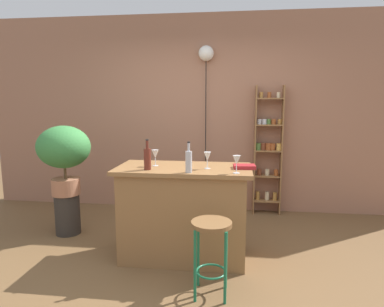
{
  "coord_description": "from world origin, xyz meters",
  "views": [
    {
      "loc": [
        0.49,
        -2.95,
        1.6
      ],
      "look_at": [
        0.05,
        0.55,
        1.04
      ],
      "focal_mm": 31.52,
      "sensor_mm": 36.0,
      "label": 1
    }
  ],
  "objects": [
    {
      "name": "plant_stool",
      "position": [
        -1.49,
        0.73,
        0.24
      ],
      "size": [
        0.29,
        0.29,
        0.49
      ],
      "primitive_type": "cylinder",
      "color": "#2D2823",
      "rests_on": "ground"
    },
    {
      "name": "bottle_wine_red",
      "position": [
        0.08,
        0.05,
        1.05
      ],
      "size": [
        0.06,
        0.06,
        0.29
      ],
      "color": "#B2B2B7",
      "rests_on": "kitchen_counter"
    },
    {
      "name": "ground",
      "position": [
        0.0,
        0.0,
        0.0
      ],
      "size": [
        12.0,
        12.0,
        0.0
      ],
      "primitive_type": "plane",
      "color": "brown"
    },
    {
      "name": "kitchen_counter",
      "position": [
        0.0,
        0.3,
        0.48
      ],
      "size": [
        1.34,
        0.66,
        0.94
      ],
      "color": "olive",
      "rests_on": "ground"
    },
    {
      "name": "wine_glass_left",
      "position": [
        -0.3,
        0.32,
        1.06
      ],
      "size": [
        0.07,
        0.07,
        0.16
      ],
      "color": "silver",
      "rests_on": "kitchen_counter"
    },
    {
      "name": "potted_plant",
      "position": [
        -1.49,
        0.73,
        1.01
      ],
      "size": [
        0.62,
        0.56,
        0.82
      ],
      "color": "#A86B4C",
      "rests_on": "plant_stool"
    },
    {
      "name": "pendant_globe_light",
      "position": [
        0.08,
        1.84,
        2.21
      ],
      "size": [
        0.21,
        0.21,
        2.35
      ],
      "color": "black",
      "rests_on": "ground"
    },
    {
      "name": "wine_glass_right",
      "position": [
        0.52,
        0.07,
        1.06
      ],
      "size": [
        0.07,
        0.07,
        0.16
      ],
      "color": "silver",
      "rests_on": "kitchen_counter"
    },
    {
      "name": "bottle_vinegar",
      "position": [
        -0.33,
        0.13,
        1.05
      ],
      "size": [
        0.07,
        0.07,
        0.29
      ],
      "color": "#5B2319",
      "rests_on": "kitchen_counter"
    },
    {
      "name": "cookbook",
      "position": [
        0.6,
        0.31,
        0.96
      ],
      "size": [
        0.22,
        0.17,
        0.03
      ],
      "primitive_type": "cube",
      "rotation": [
        0.0,
        0.0,
        0.09
      ],
      "color": "maroon",
      "rests_on": "kitchen_counter"
    },
    {
      "name": "back_wall",
      "position": [
        0.0,
        1.95,
        1.4
      ],
      "size": [
        6.4,
        0.1,
        2.8
      ],
      "primitive_type": "cube",
      "color": "#9E6B51",
      "rests_on": "ground"
    },
    {
      "name": "bar_stool",
      "position": [
        0.32,
        -0.36,
        0.47
      ],
      "size": [
        0.33,
        0.33,
        0.63
      ],
      "color": "#196642",
      "rests_on": "ground"
    },
    {
      "name": "spice_shelf",
      "position": [
        0.96,
        1.8,
        0.9
      ],
      "size": [
        0.38,
        0.16,
        1.81
      ],
      "color": "olive",
      "rests_on": "ground"
    },
    {
      "name": "wine_glass_center",
      "position": [
        0.24,
        0.25,
        1.06
      ],
      "size": [
        0.07,
        0.07,
        0.16
      ],
      "color": "silver",
      "rests_on": "kitchen_counter"
    }
  ]
}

